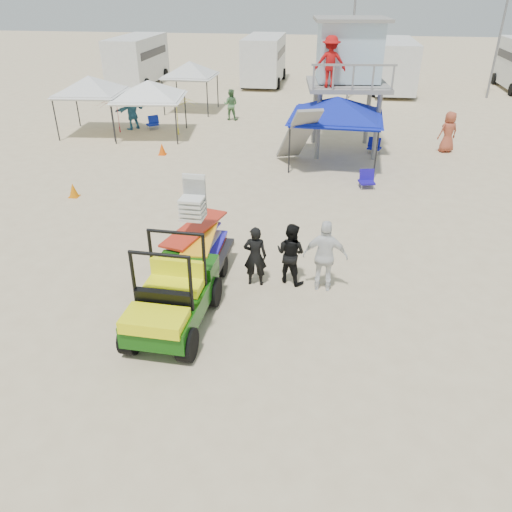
# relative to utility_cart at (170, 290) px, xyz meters

# --- Properties ---
(ground) EXTENTS (140.00, 140.00, 0.00)m
(ground) POSITION_rel_utility_cart_xyz_m (1.17, -1.87, -0.96)
(ground) COLOR beige
(ground) RESTS_ON ground
(utility_cart) EXTENTS (1.50, 2.77, 2.07)m
(utility_cart) POSITION_rel_utility_cart_xyz_m (0.00, 0.00, 0.00)
(utility_cart) COLOR #104A0B
(utility_cart) RESTS_ON ground
(surf_trailer) EXTENTS (1.48, 2.61, 2.35)m
(surf_trailer) POSITION_rel_utility_cart_xyz_m (0.01, 2.34, -0.00)
(surf_trailer) COLOR black
(surf_trailer) RESTS_ON ground
(man_left) EXTENTS (0.60, 0.41, 1.57)m
(man_left) POSITION_rel_utility_cart_xyz_m (1.52, 2.04, -0.18)
(man_left) COLOR black
(man_left) RESTS_ON ground
(man_mid) EXTENTS (0.95, 0.87, 1.59)m
(man_mid) POSITION_rel_utility_cart_xyz_m (2.37, 2.29, -0.17)
(man_mid) COLOR black
(man_mid) RESTS_ON ground
(man_right) EXTENTS (1.09, 0.48, 1.84)m
(man_right) POSITION_rel_utility_cart_xyz_m (3.22, 2.04, -0.05)
(man_right) COLOR white
(man_right) RESTS_ON ground
(lifeguard_tower) EXTENTS (3.62, 3.62, 5.28)m
(lifeguard_tower) POSITION_rel_utility_cart_xyz_m (3.66, 13.88, 2.97)
(lifeguard_tower) COLOR gray
(lifeguard_tower) RESTS_ON ground
(canopy_blue) EXTENTS (3.63, 3.63, 3.10)m
(canopy_blue) POSITION_rel_utility_cart_xyz_m (3.38, 11.99, 1.58)
(canopy_blue) COLOR black
(canopy_blue) RESTS_ON ground
(canopy_white_a) EXTENTS (3.39, 3.39, 3.02)m
(canopy_white_a) POSITION_rel_utility_cart_xyz_m (-5.42, 14.86, 1.51)
(canopy_white_a) COLOR black
(canopy_white_a) RESTS_ON ground
(canopy_white_b) EXTENTS (3.10, 3.10, 3.16)m
(canopy_white_b) POSITION_rel_utility_cart_xyz_m (-8.33, 14.85, 1.65)
(canopy_white_b) COLOR black
(canopy_white_b) RESTS_ON ground
(canopy_white_c) EXTENTS (2.73, 2.73, 3.16)m
(canopy_white_c) POSITION_rel_utility_cart_xyz_m (-4.85, 20.30, 1.65)
(canopy_white_c) COLOR black
(canopy_white_c) RESTS_ON ground
(umbrella_a) EXTENTS (2.05, 2.08, 1.69)m
(umbrella_a) POSITION_rel_utility_cart_xyz_m (-7.25, 15.15, -0.12)
(umbrella_a) COLOR #AE1221
(umbrella_a) RESTS_ON ground
(umbrella_b) EXTENTS (2.85, 2.86, 1.84)m
(umbrella_b) POSITION_rel_utility_cart_xyz_m (-4.21, 15.20, -0.04)
(umbrella_b) COLOR yellow
(umbrella_b) RESTS_ON ground
(cone_near) EXTENTS (0.34, 0.34, 0.50)m
(cone_near) POSITION_rel_utility_cart_xyz_m (-5.64, 6.83, -0.71)
(cone_near) COLOR orange
(cone_near) RESTS_ON ground
(cone_far) EXTENTS (0.34, 0.34, 0.50)m
(cone_far) POSITION_rel_utility_cart_xyz_m (-4.04, 11.99, -0.71)
(cone_far) COLOR #F15207
(cone_far) RESTS_ON ground
(beach_chair_a) EXTENTS (0.73, 0.84, 0.64)m
(beach_chair_a) POSITION_rel_utility_cart_xyz_m (-5.86, 16.23, -0.65)
(beach_chair_a) COLOR #0F22A5
(beach_chair_a) RESTS_ON ground
(beach_chair_b) EXTENTS (0.63, 0.68, 0.64)m
(beach_chair_b) POSITION_rel_utility_cart_xyz_m (4.62, 9.29, -0.65)
(beach_chair_b) COLOR #1A0D93
(beach_chair_b) RESTS_ON ground
(beach_chair_c) EXTENTS (0.67, 0.74, 0.64)m
(beach_chair_c) POSITION_rel_utility_cart_xyz_m (5.16, 13.64, -0.65)
(beach_chair_c) COLOR #0D1492
(beach_chair_c) RESTS_ON ground
(rv_far_left) EXTENTS (2.64, 6.80, 3.25)m
(rv_far_left) POSITION_rel_utility_cart_xyz_m (-10.83, 28.13, 0.84)
(rv_far_left) COLOR silver
(rv_far_left) RESTS_ON ground
(rv_mid_left) EXTENTS (2.65, 6.50, 3.25)m
(rv_mid_left) POSITION_rel_utility_cart_xyz_m (-1.83, 29.63, 0.84)
(rv_mid_left) COLOR silver
(rv_mid_left) RESTS_ON ground
(rv_mid_right) EXTENTS (2.64, 7.00, 3.25)m
(rv_mid_right) POSITION_rel_utility_cart_xyz_m (7.17, 28.13, 0.84)
(rv_mid_right) COLOR silver
(rv_mid_right) RESTS_ON ground
(light_pole_left) EXTENTS (0.14, 0.14, 8.00)m
(light_pole_left) POSITION_rel_utility_cart_xyz_m (4.17, 25.13, 3.04)
(light_pole_left) COLOR slate
(light_pole_left) RESTS_ON ground
(light_pole_right) EXTENTS (0.14, 0.14, 8.00)m
(light_pole_right) POSITION_rel_utility_cart_xyz_m (13.17, 26.63, 3.04)
(light_pole_right) COLOR slate
(light_pole_right) RESTS_ON ground
(distant_beachgoers) EXTENTS (16.38, 5.13, 1.83)m
(distant_beachgoers) POSITION_rel_utility_cart_xyz_m (-1.83, 16.13, -0.08)
(distant_beachgoers) COLOR #A3462E
(distant_beachgoers) RESTS_ON ground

